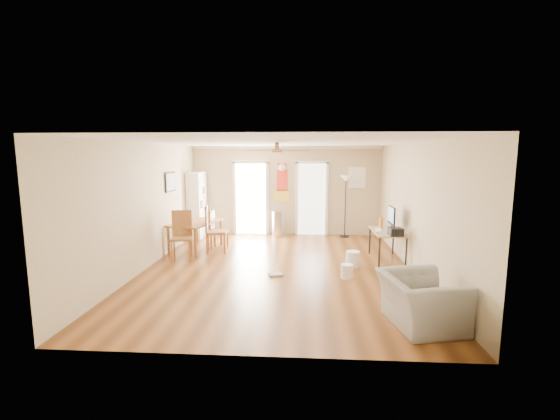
# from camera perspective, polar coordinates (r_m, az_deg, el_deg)

# --- Properties ---
(floor) EXTENTS (7.00, 7.00, 0.00)m
(floor) POSITION_cam_1_polar(r_m,az_deg,el_deg) (8.05, -0.28, -8.75)
(floor) COLOR brown
(floor) RESTS_ON ground
(ceiling) EXTENTS (5.50, 7.00, 0.00)m
(ceiling) POSITION_cam_1_polar(r_m,az_deg,el_deg) (7.70, -0.29, 10.09)
(ceiling) COLOR silver
(ceiling) RESTS_ON floor
(wall_back) EXTENTS (5.50, 0.04, 2.60)m
(wall_back) POSITION_cam_1_polar(r_m,az_deg,el_deg) (11.24, 0.94, 2.89)
(wall_back) COLOR beige
(wall_back) RESTS_ON floor
(wall_front) EXTENTS (5.50, 0.04, 2.60)m
(wall_front) POSITION_cam_1_polar(r_m,az_deg,el_deg) (4.34, -3.47, -5.86)
(wall_front) COLOR beige
(wall_front) RESTS_ON floor
(wall_left) EXTENTS (0.04, 7.00, 2.60)m
(wall_left) POSITION_cam_1_polar(r_m,az_deg,el_deg) (8.42, -19.31, 0.59)
(wall_left) COLOR beige
(wall_left) RESTS_ON floor
(wall_right) EXTENTS (0.04, 7.00, 2.60)m
(wall_right) POSITION_cam_1_polar(r_m,az_deg,el_deg) (8.06, 19.61, 0.26)
(wall_right) COLOR beige
(wall_right) RESTS_ON floor
(crown_molding) EXTENTS (5.50, 7.00, 0.08)m
(crown_molding) POSITION_cam_1_polar(r_m,az_deg,el_deg) (7.70, -0.29, 9.79)
(crown_molding) COLOR white
(crown_molding) RESTS_ON wall_back
(kitchen_doorway) EXTENTS (0.90, 0.10, 2.10)m
(kitchen_doorway) POSITION_cam_1_polar(r_m,az_deg,el_deg) (11.35, -4.37, 1.65)
(kitchen_doorway) COLOR white
(kitchen_doorway) RESTS_ON wall_back
(bathroom_doorway) EXTENTS (0.80, 0.10, 2.10)m
(bathroom_doorway) POSITION_cam_1_polar(r_m,az_deg,el_deg) (11.24, 4.76, 1.58)
(bathroom_doorway) COLOR white
(bathroom_doorway) RESTS_ON wall_back
(wall_decal) EXTENTS (0.46, 0.03, 1.10)m
(wall_decal) POSITION_cam_1_polar(r_m,az_deg,el_deg) (11.21, 0.30, 4.16)
(wall_decal) COLOR red
(wall_decal) RESTS_ON wall_back
(ac_grille) EXTENTS (0.50, 0.04, 0.60)m
(ac_grille) POSITION_cam_1_polar(r_m,az_deg,el_deg) (11.27, 11.45, 4.78)
(ac_grille) COLOR white
(ac_grille) RESTS_ON wall_back
(framed_poster) EXTENTS (0.04, 0.66, 0.48)m
(framed_poster) POSITION_cam_1_polar(r_m,az_deg,el_deg) (9.67, -16.07, 4.06)
(framed_poster) COLOR black
(framed_poster) RESTS_ON wall_left
(ceiling_fan) EXTENTS (1.24, 1.24, 0.20)m
(ceiling_fan) POSITION_cam_1_polar(r_m,az_deg,el_deg) (7.40, -0.45, 8.84)
(ceiling_fan) COLOR #593819
(ceiling_fan) RESTS_ON ceiling
(bookshelf) EXTENTS (0.63, 0.91, 1.86)m
(bookshelf) POSITION_cam_1_polar(r_m,az_deg,el_deg) (11.20, -12.30, 0.78)
(bookshelf) COLOR white
(bookshelf) RESTS_ON floor
(dining_table) EXTENTS (1.18, 1.58, 0.70)m
(dining_table) POSITION_cam_1_polar(r_m,az_deg,el_deg) (9.75, -12.40, -3.78)
(dining_table) COLOR #9F5A33
(dining_table) RESTS_ON floor
(dining_chair_right_a) EXTENTS (0.41, 0.41, 0.96)m
(dining_chair_right_a) POSITION_cam_1_polar(r_m,az_deg,el_deg) (9.72, -9.08, -2.96)
(dining_chair_right_a) COLOR #985C31
(dining_chair_right_a) RESTS_ON floor
(dining_chair_right_b) EXTENTS (0.55, 0.55, 1.14)m
(dining_chair_right_b) POSITION_cam_1_polar(r_m,az_deg,el_deg) (9.36, -9.58, -2.85)
(dining_chair_right_b) COLOR #A05F33
(dining_chair_right_b) RESTS_ON floor
(dining_chair_near) EXTENTS (0.53, 0.53, 1.09)m
(dining_chair_near) POSITION_cam_1_polar(r_m,az_deg,el_deg) (8.90, -14.54, -3.73)
(dining_chair_near) COLOR olive
(dining_chair_near) RESTS_ON floor
(trash_can) EXTENTS (0.42, 0.42, 0.73)m
(trash_can) POSITION_cam_1_polar(r_m,az_deg,el_deg) (11.07, -0.30, -2.08)
(trash_can) COLOR #BDBCBF
(trash_can) RESTS_ON floor
(torchiere_lamp) EXTENTS (0.35, 0.35, 1.78)m
(torchiere_lamp) POSITION_cam_1_polar(r_m,az_deg,el_deg) (11.05, 9.73, 0.53)
(torchiere_lamp) COLOR black
(torchiere_lamp) RESTS_ON floor
(computer_desk) EXTENTS (0.63, 1.26, 0.68)m
(computer_desk) POSITION_cam_1_polar(r_m,az_deg,el_deg) (8.89, 15.67, -5.16)
(computer_desk) COLOR #A87D5B
(computer_desk) RESTS_ON floor
(imac) EXTENTS (0.08, 0.58, 0.54)m
(imac) POSITION_cam_1_polar(r_m,az_deg,el_deg) (8.82, 16.32, -1.25)
(imac) COLOR black
(imac) RESTS_ON computer_desk
(keyboard) EXTENTS (0.19, 0.41, 0.01)m
(keyboard) POSITION_cam_1_polar(r_m,az_deg,el_deg) (8.85, 14.49, -2.89)
(keyboard) COLOR white
(keyboard) RESTS_ON computer_desk
(printer) EXTENTS (0.28, 0.32, 0.16)m
(printer) POSITION_cam_1_polar(r_m,az_deg,el_deg) (8.37, 16.88, -3.12)
(printer) COLOR black
(printer) RESTS_ON computer_desk
(orange_bottle) EXTENTS (0.10, 0.10, 0.25)m
(orange_bottle) POSITION_cam_1_polar(r_m,az_deg,el_deg) (9.08, 14.86, -1.87)
(orange_bottle) COLOR orange
(orange_bottle) RESTS_ON computer_desk
(wastebasket_a) EXTENTS (0.36, 0.36, 0.34)m
(wastebasket_a) POSITION_cam_1_polar(r_m,az_deg,el_deg) (8.28, 10.81, -7.22)
(wastebasket_a) COLOR white
(wastebasket_a) RESTS_ON floor
(wastebasket_b) EXTENTS (0.26, 0.26, 0.27)m
(wastebasket_b) POSITION_cam_1_polar(r_m,az_deg,el_deg) (7.53, 9.96, -9.01)
(wastebasket_b) COLOR white
(wastebasket_b) RESTS_ON floor
(floor_cloth) EXTENTS (0.31, 0.27, 0.04)m
(floor_cloth) POSITION_cam_1_polar(r_m,az_deg,el_deg) (7.62, -0.68, -9.60)
(floor_cloth) COLOR #9E9F9A
(floor_cloth) RESTS_ON floor
(armchair) EXTENTS (1.14, 1.25, 0.71)m
(armchair) POSITION_cam_1_polar(r_m,az_deg,el_deg) (5.75, 20.28, -12.66)
(armchair) COLOR gray
(armchair) RESTS_ON floor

